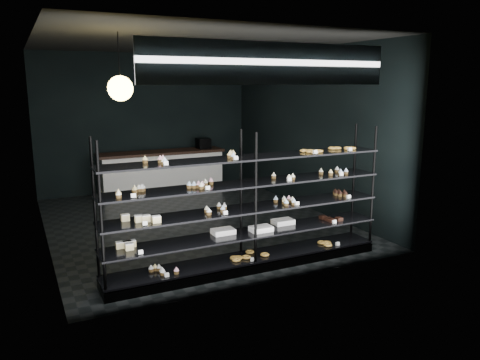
% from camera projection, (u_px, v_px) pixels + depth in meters
% --- Properties ---
extents(room, '(5.01, 6.01, 3.20)m').
position_uv_depth(room, '(190.00, 135.00, 8.37)').
color(room, black).
rests_on(room, ground).
extents(display_shelf, '(4.00, 0.50, 1.91)m').
position_uv_depth(display_shelf, '(247.00, 225.00, 6.37)').
color(display_shelf, black).
rests_on(display_shelf, room).
extents(signage, '(3.30, 0.05, 0.50)m').
position_uv_depth(signage, '(272.00, 63.00, 5.56)').
color(signage, '#0C193D').
rests_on(signage, room).
extents(pendant_lamp, '(0.33, 0.33, 0.90)m').
position_uv_depth(pendant_lamp, '(120.00, 88.00, 6.25)').
color(pendant_lamp, black).
rests_on(pendant_lamp, room).
extents(service_counter, '(2.90, 0.65, 1.23)m').
position_uv_depth(service_counter, '(163.00, 171.00, 10.88)').
color(service_counter, white).
rests_on(service_counter, room).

